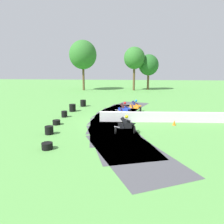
{
  "coord_description": "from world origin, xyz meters",
  "views": [
    {
      "loc": [
        1.82,
        -19.06,
        4.9
      ],
      "look_at": [
        0.03,
        -0.14,
        0.9
      ],
      "focal_mm": 35.23,
      "sensor_mm": 36.0,
      "label": 1
    }
  ],
  "objects_px": {
    "motorcycle_chase_blue": "(124,109)",
    "tire_stack_extra_b": "(47,146)",
    "tire_stack_near": "(83,103)",
    "tire_stack_mid_a": "(72,108)",
    "tire_stack_extra_a": "(49,130)",
    "motorcycle_trailing_black": "(126,125)",
    "motorcycle_lead_orange": "(135,106)",
    "tire_stack_mid_b": "(64,114)",
    "traffic_cone": "(174,123)",
    "tire_stack_far": "(56,122)"
  },
  "relations": [
    {
      "from": "tire_stack_mid_a",
      "to": "tire_stack_mid_b",
      "type": "relative_size",
      "value": 1.33
    },
    {
      "from": "tire_stack_near",
      "to": "tire_stack_far",
      "type": "bearing_deg",
      "value": -92.3
    },
    {
      "from": "tire_stack_near",
      "to": "tire_stack_mid_b",
      "type": "relative_size",
      "value": 1.33
    },
    {
      "from": "tire_stack_mid_a",
      "to": "tire_stack_near",
      "type": "bearing_deg",
      "value": 81.09
    },
    {
      "from": "motorcycle_lead_orange",
      "to": "tire_stack_extra_a",
      "type": "height_order",
      "value": "motorcycle_lead_orange"
    },
    {
      "from": "tire_stack_extra_a",
      "to": "tire_stack_extra_b",
      "type": "height_order",
      "value": "tire_stack_extra_a"
    },
    {
      "from": "motorcycle_trailing_black",
      "to": "tire_stack_near",
      "type": "bearing_deg",
      "value": 117.88
    },
    {
      "from": "motorcycle_lead_orange",
      "to": "traffic_cone",
      "type": "relative_size",
      "value": 3.91
    },
    {
      "from": "tire_stack_mid_b",
      "to": "tire_stack_far",
      "type": "xyz_separation_m",
      "value": [
        0.2,
        -2.83,
        -0.1
      ]
    },
    {
      "from": "tire_stack_mid_b",
      "to": "traffic_cone",
      "type": "relative_size",
      "value": 1.36
    },
    {
      "from": "motorcycle_chase_blue",
      "to": "tire_stack_extra_b",
      "type": "xyz_separation_m",
      "value": [
        -4.21,
        -9.64,
        -0.45
      ]
    },
    {
      "from": "tire_stack_mid_b",
      "to": "tire_stack_extra_a",
      "type": "distance_m",
      "value": 5.49
    },
    {
      "from": "tire_stack_far",
      "to": "traffic_cone",
      "type": "height_order",
      "value": "traffic_cone"
    },
    {
      "from": "tire_stack_extra_a",
      "to": "tire_stack_far",
      "type": "bearing_deg",
      "value": 98.17
    },
    {
      "from": "motorcycle_chase_blue",
      "to": "traffic_cone",
      "type": "relative_size",
      "value": 3.88
    },
    {
      "from": "motorcycle_lead_orange",
      "to": "motorcycle_chase_blue",
      "type": "distance_m",
      "value": 2.06
    },
    {
      "from": "motorcycle_trailing_black",
      "to": "tire_stack_far",
      "type": "relative_size",
      "value": 2.61
    },
    {
      "from": "tire_stack_mid_a",
      "to": "tire_stack_extra_a",
      "type": "xyz_separation_m",
      "value": [
        0.52,
        -8.21,
        -0.1
      ]
    },
    {
      "from": "tire_stack_extra_a",
      "to": "tire_stack_extra_b",
      "type": "distance_m",
      "value": 3.04
    },
    {
      "from": "motorcycle_lead_orange",
      "to": "tire_stack_mid_b",
      "type": "distance_m",
      "value": 7.53
    },
    {
      "from": "motorcycle_lead_orange",
      "to": "motorcycle_trailing_black",
      "type": "xyz_separation_m",
      "value": [
        -0.73,
        -7.76,
        0.01
      ]
    },
    {
      "from": "tire_stack_extra_b",
      "to": "traffic_cone",
      "type": "height_order",
      "value": "traffic_cone"
    },
    {
      "from": "tire_stack_extra_a",
      "to": "traffic_cone",
      "type": "bearing_deg",
      "value": 19.45
    },
    {
      "from": "motorcycle_trailing_black",
      "to": "tire_stack_far",
      "type": "distance_m",
      "value": 6.26
    },
    {
      "from": "tire_stack_mid_a",
      "to": "tire_stack_extra_a",
      "type": "height_order",
      "value": "tire_stack_mid_a"
    },
    {
      "from": "tire_stack_near",
      "to": "traffic_cone",
      "type": "relative_size",
      "value": 1.82
    },
    {
      "from": "motorcycle_lead_orange",
      "to": "tire_stack_far",
      "type": "distance_m",
      "value": 8.9
    },
    {
      "from": "motorcycle_chase_blue",
      "to": "tire_stack_extra_b",
      "type": "relative_size",
      "value": 2.59
    },
    {
      "from": "tire_stack_near",
      "to": "tire_stack_mid_a",
      "type": "height_order",
      "value": "same"
    },
    {
      "from": "tire_stack_far",
      "to": "tire_stack_extra_a",
      "type": "distance_m",
      "value": 2.66
    },
    {
      "from": "motorcycle_trailing_black",
      "to": "motorcycle_lead_orange",
      "type": "bearing_deg",
      "value": 84.6
    },
    {
      "from": "motorcycle_trailing_black",
      "to": "tire_stack_far",
      "type": "height_order",
      "value": "motorcycle_trailing_black"
    },
    {
      "from": "motorcycle_trailing_black",
      "to": "tire_stack_mid_b",
      "type": "distance_m",
      "value": 7.76
    },
    {
      "from": "motorcycle_trailing_black",
      "to": "traffic_cone",
      "type": "relative_size",
      "value": 3.81
    },
    {
      "from": "motorcycle_trailing_black",
      "to": "tire_stack_near",
      "type": "relative_size",
      "value": 2.09
    },
    {
      "from": "tire_stack_extra_b",
      "to": "tire_stack_mid_b",
      "type": "bearing_deg",
      "value": 100.58
    },
    {
      "from": "motorcycle_trailing_black",
      "to": "tire_stack_mid_a",
      "type": "height_order",
      "value": "motorcycle_trailing_black"
    },
    {
      "from": "motorcycle_chase_blue",
      "to": "traffic_cone",
      "type": "bearing_deg",
      "value": -37.76
    },
    {
      "from": "motorcycle_chase_blue",
      "to": "tire_stack_far",
      "type": "bearing_deg",
      "value": -143.46
    },
    {
      "from": "motorcycle_lead_orange",
      "to": "tire_stack_near",
      "type": "bearing_deg",
      "value": 155.97
    },
    {
      "from": "tire_stack_mid_a",
      "to": "motorcycle_chase_blue",
      "type": "bearing_deg",
      "value": -14.31
    },
    {
      "from": "motorcycle_lead_orange",
      "to": "motorcycle_chase_blue",
      "type": "bearing_deg",
      "value": -122.67
    },
    {
      "from": "motorcycle_trailing_black",
      "to": "tire_stack_mid_a",
      "type": "xyz_separation_m",
      "value": [
        -6.09,
        7.49,
        -0.26
      ]
    },
    {
      "from": "motorcycle_trailing_black",
      "to": "tire_stack_near",
      "type": "height_order",
      "value": "motorcycle_trailing_black"
    },
    {
      "from": "tire_stack_mid_b",
      "to": "tire_stack_extra_b",
      "type": "height_order",
      "value": "tire_stack_mid_b"
    },
    {
      "from": "motorcycle_chase_blue",
      "to": "tire_stack_extra_a",
      "type": "distance_m",
      "value": 8.53
    },
    {
      "from": "tire_stack_extra_a",
      "to": "traffic_cone",
      "type": "xyz_separation_m",
      "value": [
        9.56,
        3.38,
        -0.08
      ]
    },
    {
      "from": "motorcycle_chase_blue",
      "to": "tire_stack_far",
      "type": "xyz_separation_m",
      "value": [
        -5.57,
        -4.13,
        -0.45
      ]
    },
    {
      "from": "motorcycle_trailing_black",
      "to": "tire_stack_extra_b",
      "type": "distance_m",
      "value": 5.86
    },
    {
      "from": "tire_stack_mid_b",
      "to": "traffic_cone",
      "type": "distance_m",
      "value": 10.34
    }
  ]
}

